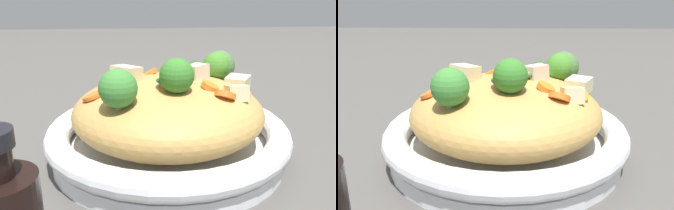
# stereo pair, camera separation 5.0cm
# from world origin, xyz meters

# --- Properties ---
(ground_plane) EXTENTS (3.00, 3.00, 0.00)m
(ground_plane) POSITION_xyz_m (0.00, 0.00, 0.00)
(ground_plane) COLOR #4C4945
(serving_bowl) EXTENTS (0.33, 0.33, 0.05)m
(serving_bowl) POSITION_xyz_m (0.00, 0.00, 0.03)
(serving_bowl) COLOR white
(serving_bowl) RESTS_ON ground_plane
(noodle_heap) EXTENTS (0.26, 0.26, 0.09)m
(noodle_heap) POSITION_xyz_m (-0.00, 0.00, 0.07)
(noodle_heap) COLOR tan
(noodle_heap) RESTS_ON serving_bowl
(broccoli_florets) EXTENTS (0.21, 0.21, 0.07)m
(broccoli_florets) POSITION_xyz_m (-0.00, 0.02, 0.12)
(broccoli_florets) COLOR #A2BE77
(broccoli_florets) RESTS_ON serving_bowl
(carrot_coins) EXTENTS (0.17, 0.22, 0.04)m
(carrot_coins) POSITION_xyz_m (0.01, 0.02, 0.10)
(carrot_coins) COLOR orange
(carrot_coins) RESTS_ON serving_bowl
(zucchini_slices) EXTENTS (0.14, 0.10, 0.04)m
(zucchini_slices) POSITION_xyz_m (-0.02, 0.03, 0.11)
(zucchini_slices) COLOR beige
(zucchini_slices) RESTS_ON serving_bowl
(chicken_chunks) EXTENTS (0.10, 0.20, 0.04)m
(chicken_chunks) POSITION_xyz_m (-0.00, 0.03, 0.11)
(chicken_chunks) COLOR beige
(chicken_chunks) RESTS_ON serving_bowl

